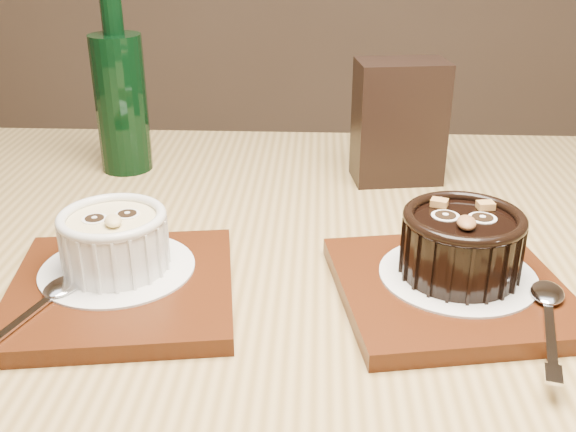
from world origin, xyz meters
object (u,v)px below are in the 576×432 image
object	(u,v)px
ramekin_white	(114,238)
condiment_stand	(399,122)
tray_right	(450,289)
ramekin_dark	(462,241)
green_bottle	(121,98)
table	(303,353)
tray_left	(122,289)

from	to	relation	value
ramekin_white	condiment_stand	size ratio (longest dim) A/B	0.64
ramekin_white	tray_right	size ratio (longest dim) A/B	0.50
ramekin_dark	condiment_stand	distance (m)	0.26
condiment_stand	green_bottle	size ratio (longest dim) A/B	0.61
ramekin_dark	green_bottle	size ratio (longest dim) A/B	0.43
table	ramekin_dark	bearing A→B (deg)	-12.02
table	tray_right	size ratio (longest dim) A/B	6.81
tray_left	condiment_stand	world-z (taller)	condiment_stand
tray_left	ramekin_white	world-z (taller)	ramekin_white
ramekin_white	tray_right	xyz separation A→B (m)	(0.28, 0.00, -0.04)
ramekin_white	condiment_stand	xyz separation A→B (m)	(0.25, 0.27, 0.03)
ramekin_dark	condiment_stand	bearing A→B (deg)	101.61
tray_right	ramekin_dark	bearing A→B (deg)	53.54
tray_right	ramekin_dark	xyz separation A→B (m)	(0.01, 0.01, 0.04)
table	green_bottle	bearing A→B (deg)	134.49
table	ramekin_dark	size ratio (longest dim) A/B	12.43
ramekin_dark	ramekin_white	bearing A→B (deg)	-173.80
table	ramekin_dark	distance (m)	0.19
ramekin_white	tray_left	bearing A→B (deg)	-90.08
table	tray_left	xyz separation A→B (m)	(-0.15, -0.06, 0.10)
table	tray_right	xyz separation A→B (m)	(0.12, -0.04, 0.10)
tray_right	ramekin_dark	distance (m)	0.04
table	tray_right	bearing A→B (deg)	-16.74
tray_left	ramekin_white	xyz separation A→B (m)	(-0.01, 0.02, 0.04)
ramekin_dark	tray_right	bearing A→B (deg)	-122.67
tray_left	ramekin_dark	xyz separation A→B (m)	(0.28, 0.03, 0.04)
tray_left	tray_right	world-z (taller)	same
table	ramekin_dark	xyz separation A→B (m)	(0.13, -0.03, 0.14)
ramekin_dark	green_bottle	distance (m)	0.45
ramekin_white	ramekin_dark	distance (m)	0.29
tray_right	condiment_stand	xyz separation A→B (m)	(-0.03, 0.26, 0.06)
ramekin_white	table	bearing A→B (deg)	-10.72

